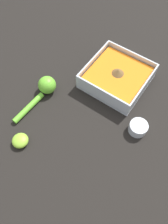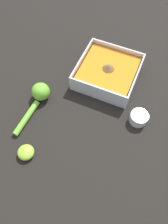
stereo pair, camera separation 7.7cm
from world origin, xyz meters
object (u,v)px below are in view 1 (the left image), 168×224
object	(u,v)px
lemon_squeezer	(44,89)
lemon_half	(20,141)
spice_bowl	(138,128)
square_dish	(117,77)

from	to	relation	value
lemon_squeezer	lemon_half	bearing A→B (deg)	-160.73
spice_bowl	lemon_squeezer	xyz separation A→B (m)	(-0.37, -0.07, 0.01)
spice_bowl	lemon_half	xyz separation A→B (m)	(-0.30, -0.27, -0.00)
square_dish	lemon_half	bearing A→B (deg)	-107.89
spice_bowl	lemon_half	bearing A→B (deg)	-138.39
lemon_half	square_dish	bearing A→B (deg)	72.11
square_dish	lemon_half	distance (m)	0.43
square_dish	spice_bowl	world-z (taller)	square_dish
spice_bowl	lemon_half	distance (m)	0.41
square_dish	spice_bowl	distance (m)	0.22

